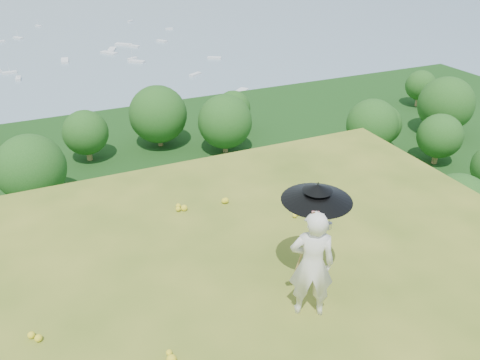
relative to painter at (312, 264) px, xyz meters
name	(u,v)px	position (x,y,z in m)	size (l,w,h in m)	color
forest_slope	(103,307)	(-1.55, 33.86, -29.92)	(140.00, 56.00, 22.00)	black
shoreline_tier	(71,189)	(-1.55, 73.86, -36.92)	(170.00, 28.00, 8.00)	#6F6A58
bay_water	(30,23)	(-1.55, 238.86, -34.92)	(700.00, 700.00, 0.00)	slate
slope_trees	(81,188)	(-1.55, 33.86, -15.92)	(110.00, 50.00, 6.00)	#194B16
harbor_town	(64,156)	(-1.55, 73.86, -30.42)	(110.00, 22.00, 5.00)	silver
painter	(312,264)	(0.00, 0.00, 0.00)	(0.67, 0.44, 1.84)	white
field_easel	(313,244)	(0.34, 0.51, -0.07)	(0.65, 0.65, 1.71)	olive
sun_umbrella	(317,198)	(0.35, 0.54, 0.76)	(1.09, 1.09, 0.55)	black
painter_cap	(316,215)	(0.00, 0.00, 0.87)	(0.18, 0.22, 0.10)	#E3807C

